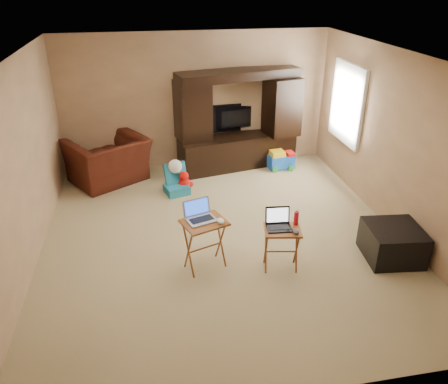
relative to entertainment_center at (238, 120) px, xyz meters
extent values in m
plane|color=tan|center=(-0.75, -2.44, -0.93)|extent=(5.50, 5.50, 0.00)
plane|color=silver|center=(-0.75, -2.44, 1.57)|extent=(5.50, 5.50, 0.00)
plane|color=tan|center=(-0.75, 0.31, 0.32)|extent=(5.00, 0.00, 5.00)
plane|color=tan|center=(-0.75, -5.19, 0.32)|extent=(5.00, 0.00, 5.00)
plane|color=tan|center=(-3.25, -2.44, 0.32)|extent=(0.00, 5.50, 5.50)
plane|color=tan|center=(1.75, -2.44, 0.32)|extent=(0.00, 5.50, 5.50)
plane|color=white|center=(1.73, -0.89, 0.47)|extent=(0.00, 1.20, 1.20)
cube|color=white|center=(1.71, -0.89, 0.47)|extent=(0.06, 1.14, 1.34)
cube|color=black|center=(0.00, 0.00, 0.00)|extent=(2.33, 1.01, 1.85)
imported|color=black|center=(0.00, 0.22, -0.04)|extent=(0.95, 0.25, 0.54)
imported|color=#4D1A10|center=(-2.41, -0.26, -0.52)|extent=(1.63, 1.58, 0.81)
cube|color=black|center=(1.37, -3.37, -0.70)|extent=(0.77, 0.77, 0.45)
cube|color=#965624|center=(-1.09, -3.14, -0.59)|extent=(0.63, 0.57, 0.67)
cube|color=brown|center=(-0.15, -3.34, -0.64)|extent=(0.50, 0.43, 0.58)
cube|color=#A3A3A8|center=(-1.12, -3.11, -0.13)|extent=(0.42, 0.38, 0.24)
cube|color=black|center=(-0.19, -3.32, -0.23)|extent=(0.33, 0.28, 0.24)
ellipsoid|color=white|center=(-0.90, -3.21, -0.22)|extent=(0.10, 0.15, 0.06)
ellipsoid|color=#3F3E43|center=(-0.02, -3.46, -0.32)|extent=(0.10, 0.13, 0.05)
cylinder|color=red|center=(0.05, -3.26, -0.26)|extent=(0.06, 0.06, 0.18)
camera|label=1|loc=(-1.69, -7.71, 2.48)|focal=35.00mm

